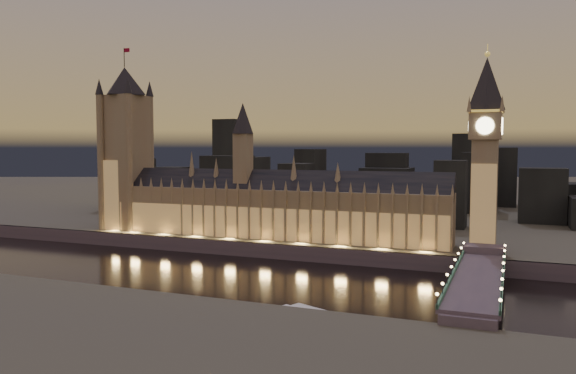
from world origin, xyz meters
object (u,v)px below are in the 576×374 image
at_px(elizabeth_tower, 485,137).
at_px(westminster_bridge, 478,284).
at_px(palace_of_westminster, 273,206).
at_px(victoria_tower, 126,140).
at_px(river_boat, 319,321).

relative_size(elizabeth_tower, westminster_bridge, 0.91).
distance_m(palace_of_westminster, westminster_bridge, 135.26).
xyz_separation_m(palace_of_westminster, victoria_tower, (-102.82, 0.18, 38.57)).
height_order(victoria_tower, elizabeth_tower, victoria_tower).
xyz_separation_m(victoria_tower, elizabeth_tower, (218.00, 0.00, 0.26)).
height_order(victoria_tower, river_boat, victoria_tower).
relative_size(palace_of_westminster, victoria_tower, 1.76).
bearing_deg(palace_of_westminster, river_boat, -60.11).
distance_m(palace_of_westminster, elizabeth_tower, 121.55).
height_order(elizabeth_tower, river_boat, elizabeth_tower).
xyz_separation_m(elizabeth_tower, westminster_bridge, (1.57, -65.36, -59.21)).
bearing_deg(westminster_bridge, palace_of_westminster, 150.82).
bearing_deg(palace_of_westminster, westminster_bridge, -29.18).
height_order(palace_of_westminster, elizabeth_tower, elizabeth_tower).
bearing_deg(westminster_bridge, victoria_tower, 163.42).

